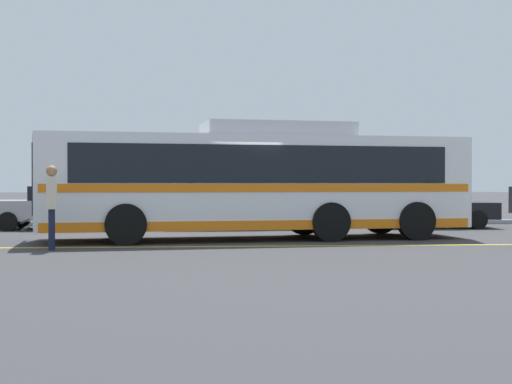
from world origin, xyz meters
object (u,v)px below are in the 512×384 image
transit_bus (257,180)px  pedestrian_1 (52,201)px  parked_car_3 (431,206)px  parked_car_1 (60,207)px  parked_car_2 (238,208)px

transit_bus → pedestrian_1: (-4.77, -2.80, -0.47)m
parked_car_3 → parked_car_1: bearing=-89.3°
transit_bus → parked_car_2: transit_bus is taller
parked_car_2 → parked_car_1: bearing=-95.8°
parked_car_3 → pedestrian_1: (-11.00, -7.34, 0.37)m
parked_car_1 → parked_car_3: size_ratio=1.12×
transit_bus → pedestrian_1: bearing=112.5°
parked_car_1 → parked_car_3: bearing=-92.2°
parked_car_2 → parked_car_3: 6.51m
parked_car_2 → pedestrian_1: pedestrian_1 is taller
transit_bus → parked_car_3: bearing=-61.9°
transit_bus → parked_car_1: transit_bus is taller
parked_car_2 → pedestrian_1: 8.56m
parked_car_1 → parked_car_2: 5.79m
transit_bus → parked_car_1: 7.73m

